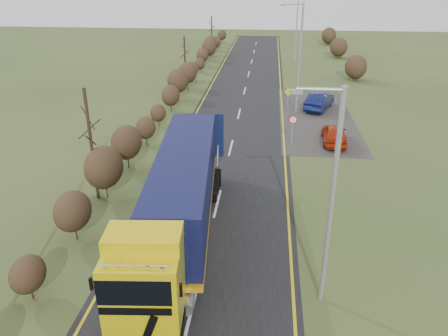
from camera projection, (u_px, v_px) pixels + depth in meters
name	position (u px, v px, depth m)	size (l,w,h in m)	color
ground	(207.00, 247.00, 19.43)	(160.00, 160.00, 0.00)	#34451D
road	(228.00, 159.00, 28.49)	(8.00, 120.00, 0.02)	black
layby	(315.00, 116.00, 36.94)	(6.00, 18.00, 0.02)	#322F2C
lane_markings	(228.00, 161.00, 28.20)	(7.52, 116.00, 0.01)	gold
hedgerow	(127.00, 144.00, 26.48)	(2.24, 102.04, 6.05)	black
lorry	(180.00, 197.00, 18.97)	(3.37, 14.42, 3.97)	black
car_red_hatchback	(334.00, 134.00, 30.90)	(1.61, 4.00, 1.36)	#A32208
car_blue_sedan	(319.00, 101.00, 38.54)	(1.57, 4.52, 1.49)	#0B113C
streetlight_near	(330.00, 194.00, 14.54)	(1.73, 0.18, 8.10)	#9CA0A2
streetlight_mid	(299.00, 54.00, 35.91)	(1.92, 0.18, 9.03)	#9CA0A2
streetlight_far	(296.00, 23.00, 57.87)	(1.91, 0.18, 9.00)	#9CA0A2
speed_sign	(293.00, 125.00, 30.01)	(0.62, 0.10, 2.26)	#9CA0A2
warning_board	(288.00, 96.00, 38.74)	(0.70, 0.11, 1.82)	#9CA0A2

